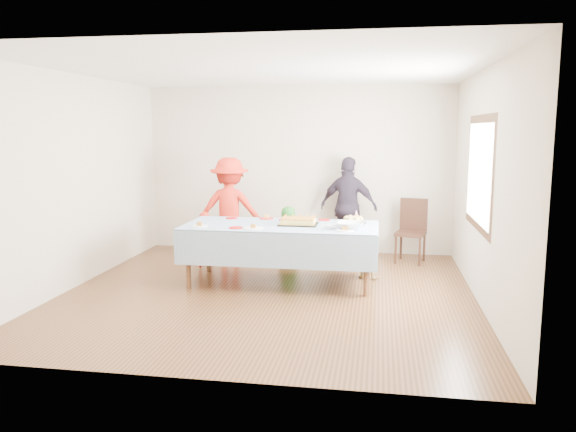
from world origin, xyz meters
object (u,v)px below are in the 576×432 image
Objects in this scene: party_table at (281,229)px; birthday_cake at (298,221)px; dining_chair at (412,227)px; adult_left at (230,209)px.

party_table is 0.25m from birthday_cake.
dining_chair is 2.79m from adult_left.
party_table is at bearing -169.25° from birthday_cake.
party_table is 1.57m from adult_left.
birthday_cake is 1.69m from adult_left.
party_table is 1.58× the size of adult_left.
party_table is at bearing -124.24° from dining_chair.
adult_left reaches higher than party_table.
adult_left is (-2.76, -0.34, 0.25)m from dining_chair.
adult_left is at bearing 129.95° from party_table.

